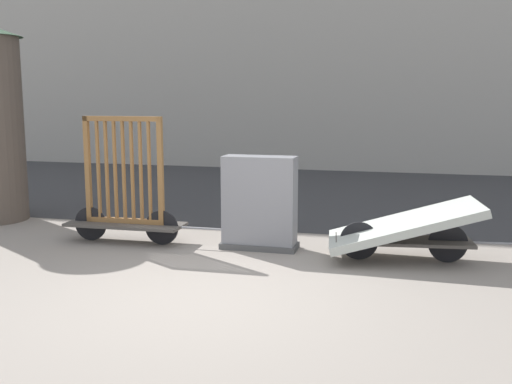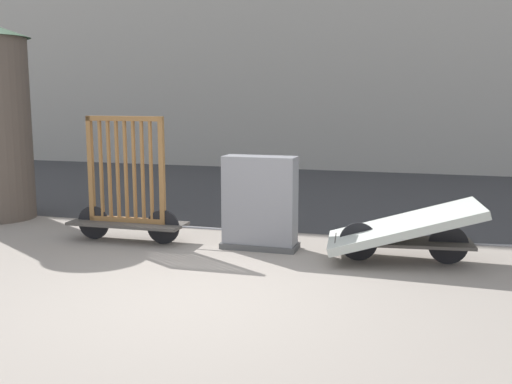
% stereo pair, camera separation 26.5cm
% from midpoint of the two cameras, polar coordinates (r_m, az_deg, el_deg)
% --- Properties ---
extents(ground_plane, '(60.00, 60.00, 0.00)m').
position_cam_midpoint_polar(ground_plane, '(6.41, -5.82, -10.01)').
color(ground_plane, gray).
extents(road_strip, '(56.00, 8.04, 0.01)m').
position_cam_midpoint_polar(road_strip, '(13.28, 5.19, -0.02)').
color(road_strip, '#38383A').
rests_on(road_strip, ground_plane).
extents(bike_cart_with_bedframe, '(2.42, 0.60, 1.82)m').
position_cam_midpoint_polar(bike_cart_with_bedframe, '(8.82, -13.19, -0.83)').
color(bike_cart_with_bedframe, '#4C4742').
rests_on(bike_cart_with_bedframe, ground_plane).
extents(bike_cart_with_mattress, '(2.55, 1.29, 0.79)m').
position_cam_midpoint_polar(bike_cart_with_mattress, '(7.85, 12.96, -3.38)').
color(bike_cart_with_mattress, '#4C4742').
rests_on(bike_cart_with_mattress, ground_plane).
extents(utility_cabinet, '(1.06, 0.43, 1.29)m').
position_cam_midpoint_polar(utility_cabinet, '(8.25, -0.58, -1.33)').
color(utility_cabinet, '#4C4C4C').
rests_on(utility_cabinet, ground_plane).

